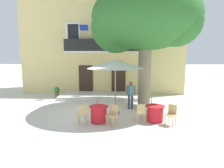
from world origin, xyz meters
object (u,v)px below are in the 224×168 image
cafe_chair_near_tree_2 (99,107)px  cafe_chair_middle_2 (171,113)px  cafe_table_middle (155,113)px  cafe_umbrella (115,64)px  cafe_chair_near_tree_1 (113,114)px  ground_planter_left (57,91)px  cafe_chair_middle_0 (153,106)px  cafe_chair_middle_1 (140,112)px  cafe_table_near_tree (99,114)px  cafe_chair_near_tree_0 (83,113)px  plane_tree (144,20)px  pedestrian_near_entrance (131,93)px

cafe_chair_near_tree_2 → cafe_chair_middle_2: (3.30, -0.95, 0.00)m
cafe_table_middle → cafe_umbrella: size_ratio=0.30×
cafe_chair_near_tree_1 → ground_planter_left: 7.09m
cafe_chair_middle_0 → ground_planter_left: (-6.36, 4.27, -0.10)m
cafe_chair_near_tree_2 → cafe_chair_middle_1: size_ratio=1.00×
cafe_chair_near_tree_1 → cafe_chair_middle_1: same height
cafe_table_near_tree → cafe_chair_middle_1: cafe_chair_middle_1 is taller
cafe_chair_middle_2 → ground_planter_left: (-6.95, 5.42, -0.10)m
cafe_chair_near_tree_0 → cafe_chair_middle_2: (3.91, 0.16, 0.00)m
cafe_chair_middle_0 → cafe_umbrella: cafe_umbrella is taller
plane_tree → cafe_umbrella: 3.32m
cafe_chair_middle_0 → cafe_chair_middle_2: size_ratio=1.00×
cafe_chair_near_tree_2 → cafe_chair_middle_0: size_ratio=1.00×
ground_planter_left → cafe_table_near_tree: bearing=-54.6°
cafe_chair_middle_0 → cafe_chair_middle_1: bearing=-128.0°
cafe_chair_middle_1 → pedestrian_near_entrance: (-0.30, 2.34, 0.38)m
cafe_chair_middle_1 → cafe_chair_near_tree_2: bearing=158.0°
cafe_table_middle → pedestrian_near_entrance: size_ratio=0.54×
cafe_table_near_tree → cafe_chair_near_tree_1: 0.77m
cafe_table_near_tree → pedestrian_near_entrance: bearing=55.4°
cafe_chair_near_tree_1 → cafe_chair_middle_1: 1.28m
cafe_table_near_tree → plane_tree: bearing=51.4°
cafe_chair_near_tree_1 → pedestrian_near_entrance: (0.93, 2.67, 0.38)m
plane_tree → cafe_umbrella: (-1.60, -1.57, -2.45)m
plane_tree → pedestrian_near_entrance: 4.26m
ground_planter_left → cafe_chair_near_tree_0: bearing=-61.4°
cafe_chair_near_tree_2 → cafe_chair_middle_1: same height
plane_tree → cafe_chair_middle_0: size_ratio=7.76×
plane_tree → cafe_chair_middle_1: size_ratio=7.76×
cafe_chair_near_tree_0 → ground_planter_left: size_ratio=1.19×
cafe_chair_middle_2 → cafe_umbrella: cafe_umbrella is taller
plane_tree → cafe_chair_near_tree_1: (-1.67, -3.28, -4.53)m
cafe_chair_near_tree_2 → ground_planter_left: 5.77m
cafe_table_middle → cafe_chair_middle_2: cafe_chair_middle_2 is taller
cafe_chair_middle_0 → cafe_chair_middle_2: (0.59, -1.15, 0.00)m
cafe_table_middle → cafe_chair_middle_1: (-0.72, -0.23, 0.14)m
cafe_chair_middle_1 → pedestrian_near_entrance: pedestrian_near_entrance is taller
cafe_chair_near_tree_0 → cafe_chair_near_tree_1: same height
cafe_chair_near_tree_2 → cafe_chair_middle_0: 2.72m
cafe_table_middle → cafe_chair_middle_0: 0.77m
plane_tree → pedestrian_near_entrance: bearing=-140.7°
cafe_chair_middle_0 → ground_planter_left: size_ratio=1.19×
cafe_chair_middle_0 → cafe_umbrella: (-1.93, 0.39, 2.08)m
cafe_chair_middle_2 → ground_planter_left: cafe_chair_middle_2 is taller
cafe_chair_middle_1 → ground_planter_left: 7.67m
cafe_chair_near_tree_0 → cafe_chair_near_tree_1: 1.32m
cafe_chair_near_tree_0 → cafe_chair_near_tree_1: (1.32, -0.00, 0.00)m
cafe_chair_middle_2 → cafe_chair_near_tree_0: bearing=-177.6°
cafe_table_middle → ground_planter_left: ground_planter_left is taller
cafe_chair_near_tree_2 → pedestrian_near_entrance: size_ratio=0.57×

